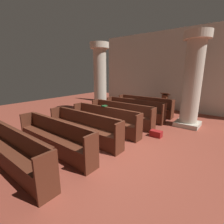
# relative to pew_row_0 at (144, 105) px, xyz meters

# --- Properties ---
(ground_plane) EXTENTS (19.20, 19.20, 0.00)m
(ground_plane) POSITION_rel_pew_row_0_xyz_m (0.97, -4.06, -0.50)
(ground_plane) COLOR brown
(back_wall) EXTENTS (10.00, 0.16, 4.50)m
(back_wall) POSITION_rel_pew_row_0_xyz_m (0.97, 2.02, 1.75)
(back_wall) COLOR beige
(back_wall) RESTS_ON ground
(pew_row_0) EXTENTS (3.04, 0.47, 0.92)m
(pew_row_0) POSITION_rel_pew_row_0_xyz_m (0.00, 0.00, 0.00)
(pew_row_0) COLOR #562819
(pew_row_0) RESTS_ON ground
(pew_row_1) EXTENTS (3.04, 0.46, 0.92)m
(pew_row_1) POSITION_rel_pew_row_0_xyz_m (0.00, -1.08, 0.00)
(pew_row_1) COLOR #562819
(pew_row_1) RESTS_ON ground
(pew_row_2) EXTENTS (3.04, 0.46, 0.92)m
(pew_row_2) POSITION_rel_pew_row_0_xyz_m (0.00, -2.17, 0.00)
(pew_row_2) COLOR #562819
(pew_row_2) RESTS_ON ground
(pew_row_3) EXTENTS (3.04, 0.47, 0.92)m
(pew_row_3) POSITION_rel_pew_row_0_xyz_m (0.00, -3.25, 0.00)
(pew_row_3) COLOR #562819
(pew_row_3) RESTS_ON ground
(pew_row_4) EXTENTS (3.04, 0.46, 0.92)m
(pew_row_4) POSITION_rel_pew_row_0_xyz_m (0.00, -4.33, 0.00)
(pew_row_4) COLOR #562819
(pew_row_4) RESTS_ON ground
(pew_row_5) EXTENTS (3.04, 0.47, 0.92)m
(pew_row_5) POSITION_rel_pew_row_0_xyz_m (0.00, -5.42, 0.00)
(pew_row_5) COLOR #562819
(pew_row_5) RESTS_ON ground
(pew_row_6) EXTENTS (3.04, 0.46, 0.92)m
(pew_row_6) POSITION_rel_pew_row_0_xyz_m (0.00, -6.50, 0.00)
(pew_row_6) COLOR #562819
(pew_row_6) RESTS_ON ground
(pillar_aisle_side) EXTENTS (1.01, 1.01, 3.72)m
(pillar_aisle_side) POSITION_rel_pew_row_0_xyz_m (2.36, -0.61, 1.44)
(pillar_aisle_side) COLOR #B6AD9A
(pillar_aisle_side) RESTS_ON ground
(pillar_far_side) EXTENTS (1.01, 1.01, 3.72)m
(pillar_far_side) POSITION_rel_pew_row_0_xyz_m (-2.31, -0.94, 1.44)
(pillar_far_side) COLOR #B6AD9A
(pillar_far_side) RESTS_ON ground
(lectern) EXTENTS (0.48, 0.45, 1.08)m
(lectern) POSITION_rel_pew_row_0_xyz_m (0.61, 1.26, -0.04)
(lectern) COLOR #562B1A
(lectern) RESTS_ON ground
(hymn_book) EXTENTS (0.15, 0.22, 0.04)m
(hymn_book) POSITION_rel_pew_row_0_xyz_m (-0.18, -3.06, 0.44)
(hymn_book) COLOR #194723
(hymn_book) RESTS_ON pew_row_3
(kneeler_box_red) EXTENTS (0.40, 0.25, 0.22)m
(kneeler_box_red) POSITION_rel_pew_row_0_xyz_m (1.79, -2.55, -0.39)
(kneeler_box_red) COLOR maroon
(kneeler_box_red) RESTS_ON ground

